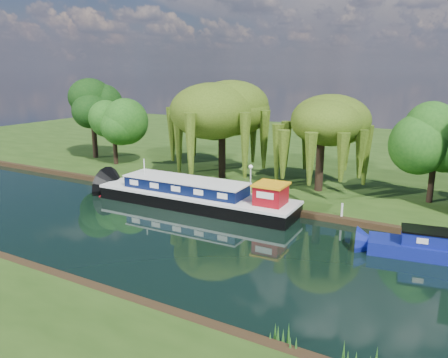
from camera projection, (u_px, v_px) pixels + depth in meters
The scene contains 13 objects.
ground at pixel (175, 237), 29.37m from camera, with size 120.00×120.00×0.00m, color black.
far_bank at pixel (325, 152), 57.97m from camera, with size 120.00×52.00×0.45m, color #1F3B10.
dutch_barge at pixel (197, 196), 35.54m from camera, with size 17.21×4.25×3.61m.
red_dinghy at pixel (116, 196), 38.69m from camera, with size 2.17×3.04×0.63m, color maroon.
willow_left at pixel (222, 112), 41.98m from camera, with size 7.47×7.47×8.95m.
willow_right at pixel (322, 129), 37.48m from camera, with size 6.19×6.19×7.54m.
tree_far_left at pixel (114, 121), 48.29m from camera, with size 4.40×4.40×7.09m.
tree_far_back at pixel (92, 109), 51.79m from camera, with size 5.03×5.03×8.46m.
tree_far_mid at pixel (222, 119), 46.98m from camera, with size 4.65×4.65×7.61m.
tree_far_right at pixel (436, 144), 34.28m from camera, with size 4.23×4.23×6.92m.
lamppost at pixel (251, 171), 37.38m from camera, with size 0.36×0.36×2.56m.
mooring_posts at pixel (229, 192), 36.45m from camera, with size 19.16×0.16×1.00m.
reeds_near at pixel (200, 308), 19.56m from camera, with size 33.70×1.50×1.10m.
Camera 1 is at (16.47, -22.28, 11.01)m, focal length 35.00 mm.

